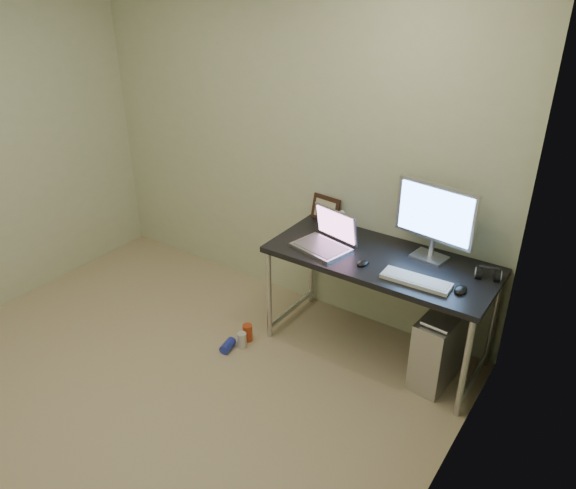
{
  "coord_description": "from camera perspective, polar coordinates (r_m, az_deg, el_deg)",
  "views": [
    {
      "loc": [
        2.28,
        -1.57,
        2.51
      ],
      "look_at": [
        0.48,
        1.07,
        0.85
      ],
      "focal_mm": 35.0,
      "sensor_mm": 36.0,
      "label": 1
    }
  ],
  "objects": [
    {
      "name": "floor",
      "position": [
        3.74,
        -16.17,
        -16.11
      ],
      "size": [
        3.5,
        3.5,
        0.0
      ],
      "primitive_type": "plane",
      "color": "tan",
      "rests_on": "ground"
    },
    {
      "name": "wall_back",
      "position": [
        4.23,
        -0.23,
        10.05
      ],
      "size": [
        3.5,
        0.02,
        2.5
      ],
      "primitive_type": "cube",
      "color": "beige",
      "rests_on": "ground"
    },
    {
      "name": "wall_right",
      "position": [
        2.09,
        12.54,
        -10.58
      ],
      "size": [
        0.02,
        3.5,
        2.5
      ],
      "primitive_type": "cube",
      "color": "beige",
      "rests_on": "ground"
    },
    {
      "name": "desk",
      "position": [
        3.75,
        9.37,
        -2.43
      ],
      "size": [
        1.5,
        0.65,
        0.75
      ],
      "color": "black",
      "rests_on": "ground"
    },
    {
      "name": "tower_computer",
      "position": [
        3.83,
        15.22,
        -9.96
      ],
      "size": [
        0.25,
        0.49,
        0.53
      ],
      "rotation": [
        0.0,
        0.0,
        -0.08
      ],
      "color": "silver",
      "rests_on": "ground"
    },
    {
      "name": "cable_a",
      "position": [
        3.99,
        16.33,
        -5.75
      ],
      "size": [
        0.01,
        0.16,
        0.69
      ],
      "primitive_type": "cylinder",
      "rotation": [
        0.21,
        0.0,
        0.0
      ],
      "color": "black",
      "rests_on": "ground"
    },
    {
      "name": "cable_b",
      "position": [
        3.97,
        17.42,
        -6.5
      ],
      "size": [
        0.02,
        0.11,
        0.71
      ],
      "primitive_type": "cylinder",
      "rotation": [
        0.14,
        0.0,
        0.09
      ],
      "color": "black",
      "rests_on": "ground"
    },
    {
      "name": "can_red",
      "position": [
        4.14,
        -4.13,
        -8.92
      ],
      "size": [
        0.09,
        0.09,
        0.13
      ],
      "primitive_type": "cylinder",
      "rotation": [
        0.0,
        0.0,
        0.4
      ],
      "color": "#C3411B",
      "rests_on": "ground"
    },
    {
      "name": "can_white",
      "position": [
        4.08,
        -4.7,
        -9.67
      ],
      "size": [
        0.09,
        0.09,
        0.12
      ],
      "primitive_type": "cylinder",
      "rotation": [
        0.0,
        0.0,
        -0.46
      ],
      "color": "silver",
      "rests_on": "ground"
    },
    {
      "name": "can_blue",
      "position": [
        4.08,
        -6.14,
        -10.18
      ],
      "size": [
        0.09,
        0.14,
        0.07
      ],
      "primitive_type": "cylinder",
      "rotation": [
        1.57,
        0.0,
        0.18
      ],
      "color": "#2634BC",
      "rests_on": "ground"
    },
    {
      "name": "laptop",
      "position": [
        3.78,
        3.95,
        0.61
      ],
      "size": [
        0.42,
        0.37,
        0.25
      ],
      "rotation": [
        0.0,
        0.0,
        -0.22
      ],
      "color": "silver",
      "rests_on": "desk"
    },
    {
      "name": "monitor",
      "position": [
        3.65,
        14.71,
        2.8
      ],
      "size": [
        0.54,
        0.19,
        0.51
      ],
      "rotation": [
        0.0,
        0.0,
        -0.14
      ],
      "color": "silver",
      "rests_on": "desk"
    },
    {
      "name": "keyboard",
      "position": [
        3.47,
        12.89,
        -3.59
      ],
      "size": [
        0.42,
        0.15,
        0.03
      ],
      "primitive_type": "cube",
      "rotation": [
        0.0,
        0.0,
        0.03
      ],
      "color": "silver",
      "rests_on": "desk"
    },
    {
      "name": "mouse_right",
      "position": [
        3.45,
        17.16,
        -4.3
      ],
      "size": [
        0.08,
        0.12,
        0.04
      ],
      "primitive_type": "ellipsoid",
      "rotation": [
        0.0,
        0.0,
        0.05
      ],
      "color": "black",
      "rests_on": "desk"
    },
    {
      "name": "mouse_left",
      "position": [
        3.6,
        7.63,
        -1.79
      ],
      "size": [
        0.08,
        0.11,
        0.03
      ],
      "primitive_type": "ellipsoid",
      "rotation": [
        0.0,
        0.0,
        -0.13
      ],
      "color": "black",
      "rests_on": "desk"
    },
    {
      "name": "headphones",
      "position": [
        3.63,
        19.65,
        -2.86
      ],
      "size": [
        0.17,
        0.1,
        0.1
      ],
      "rotation": [
        0.0,
        0.0,
        0.28
      ],
      "color": "black",
      "rests_on": "desk"
    },
    {
      "name": "picture_frame",
      "position": [
        4.15,
        3.84,
        3.65
      ],
      "size": [
        0.24,
        0.09,
        0.19
      ],
      "primitive_type": "cube",
      "rotation": [
        -0.21,
        0.0,
        -0.11
      ],
      "color": "black",
      "rests_on": "desk"
    },
    {
      "name": "webcam",
      "position": [
        4.04,
        5.43,
        2.97
      ],
      "size": [
        0.05,
        0.04,
        0.13
      ],
      "rotation": [
        0.0,
        0.0,
        -0.2
      ],
      "color": "silver",
      "rests_on": "desk"
    }
  ]
}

